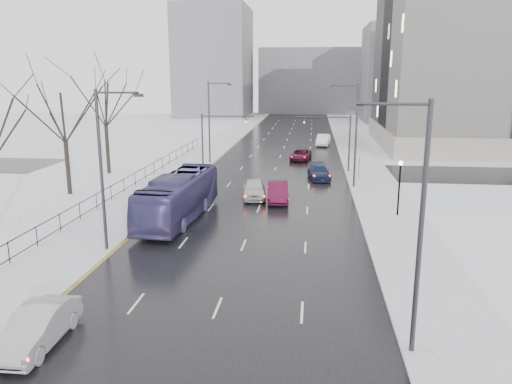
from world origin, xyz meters
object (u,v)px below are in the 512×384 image
at_px(lamppost_r_mid, 400,180).
at_px(mast_signal_right, 340,136).
at_px(sedan_right_distant, 323,140).
at_px(bus, 179,197).
at_px(streetlight_r_near, 415,218).
at_px(sedan_right_far, 319,172).
at_px(streetlight_r_mid, 354,130).
at_px(streetlight_l_near, 104,163).
at_px(sedan_left_near, 38,327).
at_px(sedan_center_near, 254,189).
at_px(sedan_right_cross, 301,155).
at_px(tree_park_e, 109,174).
at_px(streetlight_l_far, 211,118).
at_px(mast_signal_left, 211,134).
at_px(no_uturn_sign, 359,158).
at_px(sedan_right_near, 278,192).
at_px(tree_park_d, 70,195).

height_order(lamppost_r_mid, mast_signal_right, mast_signal_right).
bearing_deg(sedan_right_distant, bus, -98.74).
xyz_separation_m(streetlight_r_near, sedan_right_far, (-3.13, 33.75, -4.85)).
relative_size(streetlight_r_near, streetlight_r_mid, 1.00).
distance_m(streetlight_l_near, sedan_left_near, 12.20).
xyz_separation_m(streetlight_r_mid, sedan_left_near, (-14.78, -31.11, -4.79)).
xyz_separation_m(sedan_center_near, sedan_right_distant, (6.71, 34.99, 0.01)).
height_order(streetlight_r_near, mast_signal_right, streetlight_r_near).
relative_size(streetlight_r_mid, sedan_right_distant, 1.91).
bearing_deg(sedan_right_cross, tree_park_e, -143.96).
bearing_deg(mast_signal_right, sedan_center_near, -121.30).
height_order(mast_signal_right, sedan_right_distant, mast_signal_right).
bearing_deg(tree_park_e, bus, -53.01).
bearing_deg(sedan_center_near, sedan_right_far, 49.81).
relative_size(mast_signal_right, sedan_right_distant, 1.24).
bearing_deg(streetlight_l_far, mast_signal_left, -78.13).
xyz_separation_m(streetlight_l_near, lamppost_r_mid, (19.17, 10.00, -2.67)).
height_order(no_uturn_sign, sedan_left_near, no_uturn_sign).
bearing_deg(mast_signal_left, sedan_right_near, -58.65).
bearing_deg(tree_park_d, lamppost_r_mid, -7.91).
relative_size(lamppost_r_mid, sedan_center_near, 0.86).
xyz_separation_m(streetlight_l_near, mast_signal_left, (0.84, 28.00, -1.51)).
bearing_deg(streetlight_r_near, streetlight_l_near, 148.52).
height_order(sedan_center_near, sedan_right_distant, sedan_right_distant).
relative_size(tree_park_d, sedan_center_near, 2.51).
relative_size(tree_park_d, bus, 1.00).
xyz_separation_m(streetlight_r_near, sedan_center_near, (-8.96, 24.64, -4.73)).
height_order(tree_park_e, streetlight_r_near, streetlight_r_near).
xyz_separation_m(sedan_right_near, sedan_right_cross, (1.43, 21.63, -0.14)).
height_order(streetlight_r_mid, sedan_right_cross, streetlight_r_mid).
relative_size(streetlight_r_mid, sedan_right_far, 1.99).
relative_size(tree_park_e, lamppost_r_mid, 3.15).
height_order(streetlight_r_mid, bus, streetlight_r_mid).
distance_m(tree_park_d, no_uturn_sign, 28.88).
bearing_deg(bus, tree_park_e, 130.22).
relative_size(sedan_right_near, sedan_right_cross, 1.01).
height_order(no_uturn_sign, bus, bus).
distance_m(mast_signal_right, sedan_right_far, 5.86).
bearing_deg(streetlight_r_mid, sedan_right_distant, 94.34).
height_order(streetlight_l_near, streetlight_l_far, same).
height_order(tree_park_d, sedan_right_far, tree_park_d).
xyz_separation_m(mast_signal_left, no_uturn_sign, (16.53, -4.00, -1.81)).
xyz_separation_m(tree_park_d, streetlight_l_near, (9.63, -14.00, 5.62)).
relative_size(streetlight_r_near, streetlight_l_near, 1.00).
distance_m(lamppost_r_mid, sedan_right_distant, 40.01).
bearing_deg(sedan_right_cross, streetlight_r_near, -75.62).
distance_m(tree_park_d, streetlight_l_far, 21.17).
bearing_deg(sedan_right_distant, tree_park_d, -116.99).
height_order(streetlight_r_near, mast_signal_left, streetlight_r_near).
height_order(tree_park_e, lamppost_r_mid, tree_park_e).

